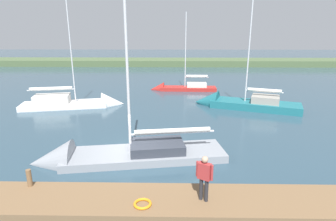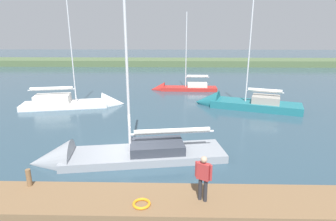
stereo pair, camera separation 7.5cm
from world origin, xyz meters
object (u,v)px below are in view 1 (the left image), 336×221
sailboat_far_left (82,104)px  person_on_dock (204,175)px  mooring_post_near (29,178)px  sailboat_inner_slip (179,89)px  life_ring_buoy (143,204)px  sailboat_behind_pier (237,105)px  sailboat_mid_channel (110,158)px

sailboat_far_left → person_on_dock: sailboat_far_left is taller
mooring_post_near → sailboat_inner_slip: (-6.45, -21.97, -0.75)m
life_ring_buoy → person_on_dock: size_ratio=0.37×
mooring_post_near → sailboat_far_left: sailboat_far_left is taller
life_ring_buoy → sailboat_behind_pier: sailboat_behind_pier is taller
sailboat_behind_pier → sailboat_mid_channel: size_ratio=0.97×
sailboat_behind_pier → person_on_dock: 16.02m
sailboat_mid_channel → mooring_post_near: bearing=46.1°
life_ring_buoy → sailboat_behind_pier: (-6.89, -15.61, -0.36)m
life_ring_buoy → sailboat_inner_slip: size_ratio=0.07×
mooring_post_near → life_ring_buoy: bearing=165.8°
sailboat_behind_pier → person_on_dock: sailboat_behind_pier is taller
mooring_post_near → life_ring_buoy: 4.84m
sailboat_behind_pier → sailboat_mid_channel: bearing=70.2°
sailboat_far_left → sailboat_inner_slip: sailboat_far_left is taller
sailboat_behind_pier → sailboat_far_left: 14.22m
sailboat_behind_pier → sailboat_inner_slip: (5.12, -7.54, -0.08)m
life_ring_buoy → person_on_dock: bearing=-171.0°
sailboat_far_left → sailboat_inner_slip: bearing=27.9°
life_ring_buoy → sailboat_far_left: size_ratio=0.06×
sailboat_mid_channel → person_on_dock: 6.36m
sailboat_behind_pier → mooring_post_near: bearing=71.2°
sailboat_inner_slip → mooring_post_near: bearing=75.5°
mooring_post_near → sailboat_mid_channel: size_ratio=0.07×
mooring_post_near → sailboat_mid_channel: 4.29m
life_ring_buoy → sailboat_inner_slip: sailboat_inner_slip is taller
sailboat_far_left → sailboat_mid_channel: sailboat_far_left is taller
sailboat_far_left → sailboat_mid_channel: bearing=-76.9°
sailboat_behind_pier → person_on_dock: bearing=93.0°
sailboat_inner_slip → sailboat_behind_pier: bearing=126.0°
sailboat_far_left → person_on_dock: size_ratio=6.20×
sailboat_mid_channel → sailboat_inner_slip: 18.95m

